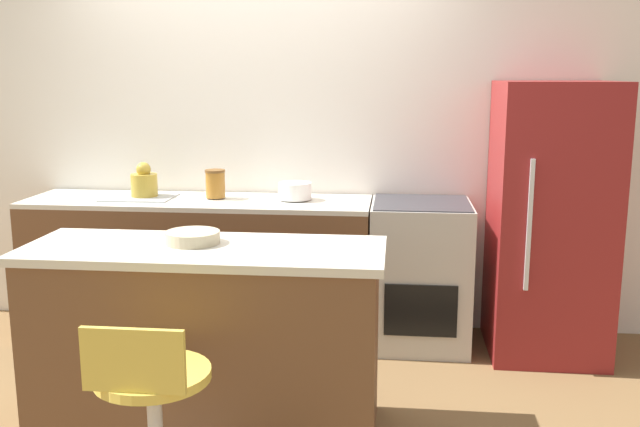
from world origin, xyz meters
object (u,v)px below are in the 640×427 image
(stool_chair, at_px, (152,412))
(mixing_bowl, at_px, (295,191))
(oven_range, at_px, (420,274))
(refrigerator, at_px, (550,220))
(kettle, at_px, (144,182))

(stool_chair, relative_size, mixing_bowl, 3.84)
(oven_range, bearing_deg, mixing_bowl, 177.80)
(stool_chair, distance_m, mixing_bowl, 2.03)
(oven_range, relative_size, stool_chair, 1.14)
(oven_range, bearing_deg, refrigerator, -3.33)
(refrigerator, bearing_deg, kettle, 178.31)
(stool_chair, xyz_separation_m, kettle, (-0.70, 1.92, 0.61))
(oven_range, height_order, kettle, kettle)
(kettle, bearing_deg, mixing_bowl, 0.00)
(stool_chair, xyz_separation_m, mixing_bowl, (0.29, 1.92, 0.57))
(oven_range, distance_m, stool_chair, 2.19)
(refrigerator, distance_m, stool_chair, 2.66)
(kettle, relative_size, mixing_bowl, 1.05)
(oven_range, distance_m, kettle, 1.87)
(refrigerator, relative_size, kettle, 7.48)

